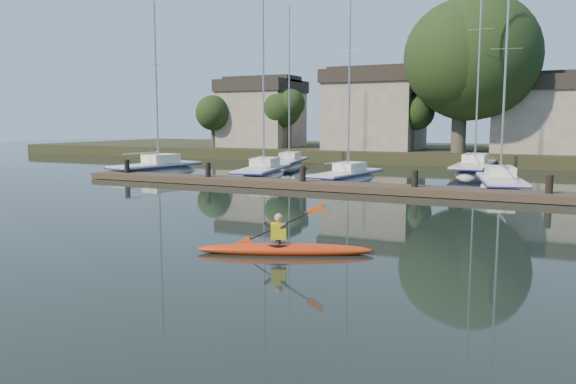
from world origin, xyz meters
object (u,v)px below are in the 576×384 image
at_px(sailboat_0, 156,176).
at_px(sailboat_5, 289,168).
at_px(dock, 356,187).
at_px(sailboat_1, 263,180).
at_px(sailboat_2, 346,183).
at_px(sailboat_6, 474,175).
at_px(kayak, 284,247).
at_px(sailboat_3, 500,193).

distance_m(sailboat_0, sailboat_5, 11.01).
bearing_deg(dock, sailboat_1, 148.91).
bearing_deg(sailboat_2, sailboat_6, 63.14).
relative_size(kayak, sailboat_1, 0.34).
distance_m(dock, sailboat_1, 9.23).
bearing_deg(kayak, sailboat_0, 113.41).
distance_m(sailboat_1, sailboat_6, 15.07).
relative_size(dock, sailboat_1, 2.44).
bearing_deg(sailboat_1, dock, -41.84).
bearing_deg(sailboat_3, sailboat_1, 166.07).
bearing_deg(sailboat_3, sailboat_6, 93.30).
bearing_deg(sailboat_2, kayak, -68.07).
bearing_deg(sailboat_2, sailboat_0, -168.10).
xyz_separation_m(kayak, sailboat_3, (4.15, 18.05, -0.38)).
xyz_separation_m(sailboat_0, sailboat_1, (7.79, 1.01, 0.02)).
distance_m(sailboat_2, sailboat_3, 8.85).
bearing_deg(sailboat_0, sailboat_5, 68.41).
bearing_deg(sailboat_1, kayak, -71.72).
relative_size(kayak, dock, 0.14).
relative_size(kayak, sailboat_0, 0.36).
bearing_deg(sailboat_2, dock, -57.49).
distance_m(sailboat_0, sailboat_6, 22.25).
bearing_deg(dock, kayak, -79.78).
height_order(sailboat_1, sailboat_3, sailboat_1).
xyz_separation_m(sailboat_2, sailboat_5, (-7.80, 8.46, -0.00)).
bearing_deg(sailboat_0, sailboat_1, 17.19).
relative_size(dock, sailboat_6, 2.01).
xyz_separation_m(sailboat_1, sailboat_5, (-2.06, 8.39, 0.02)).
relative_size(sailboat_2, sailboat_6, 0.79).
height_order(kayak, sailboat_3, sailboat_3).
relative_size(sailboat_2, sailboat_3, 1.05).
bearing_deg(kayak, sailboat_1, 96.72).
height_order(sailboat_1, sailboat_5, sailboat_1).
distance_m(dock, sailboat_5, 16.50).
bearing_deg(sailboat_2, sailboat_5, 140.59).
distance_m(dock, sailboat_3, 7.81).
bearing_deg(sailboat_6, sailboat_0, -152.61).
height_order(sailboat_2, sailboat_3, sailboat_2).
xyz_separation_m(sailboat_5, sailboat_6, (14.12, 0.65, -0.03)).
distance_m(dock, sailboat_6, 14.42).
relative_size(sailboat_1, sailboat_3, 1.10).
height_order(sailboat_2, sailboat_5, sailboat_5).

